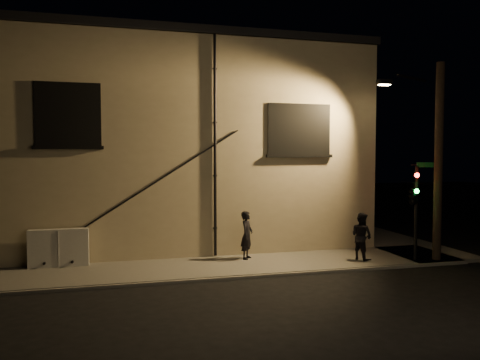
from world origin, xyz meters
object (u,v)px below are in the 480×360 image
object	(u,v)px
pedestrian_a	(247,235)
traffic_signal	(413,195)
utility_cabinet	(59,248)
pedestrian_b	(362,236)
streetlamp_pole	(435,158)

from	to	relation	value
pedestrian_a	traffic_signal	size ratio (longest dim) A/B	0.49
pedestrian_a	utility_cabinet	bearing A→B (deg)	119.57
utility_cabinet	pedestrian_b	xyz separation A→B (m)	(10.68, -1.65, 0.22)
pedestrian_a	traffic_signal	distance (m)	6.25
utility_cabinet	pedestrian_a	bearing A→B (deg)	-3.97
utility_cabinet	pedestrian_a	xyz separation A→B (m)	(6.62, -0.46, 0.24)
traffic_signal	pedestrian_a	bearing A→B (deg)	162.61
traffic_signal	streetlamp_pole	world-z (taller)	streetlamp_pole
pedestrian_b	utility_cabinet	bearing A→B (deg)	60.68
utility_cabinet	traffic_signal	bearing A→B (deg)	-10.38
traffic_signal	streetlamp_pole	distance (m)	1.61
traffic_signal	streetlamp_pole	bearing A→B (deg)	-0.59
pedestrian_a	streetlamp_pole	bearing A→B (deg)	-71.73
traffic_signal	streetlamp_pole	xyz separation A→B (m)	(0.89, -0.01, 1.34)
pedestrian_b	traffic_signal	bearing A→B (deg)	-130.17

